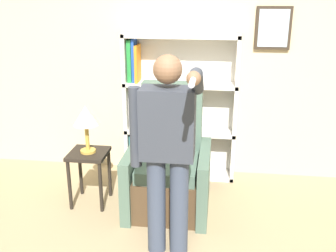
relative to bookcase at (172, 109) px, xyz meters
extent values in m
cube|color=beige|center=(0.10, 0.16, 0.60)|extent=(8.00, 0.06, 2.80)
cube|color=#33281E|center=(1.06, 0.11, 0.90)|extent=(0.37, 0.04, 0.45)
cube|color=#9EB2C6|center=(1.06, 0.09, 0.90)|extent=(0.31, 0.01, 0.39)
cube|color=silver|center=(-0.51, -0.02, 0.02)|extent=(0.04, 0.28, 1.64)
cube|color=silver|center=(0.71, -0.02, 0.02)|extent=(0.04, 0.28, 1.64)
cube|color=silver|center=(0.10, 0.11, 0.02)|extent=(1.26, 0.01, 1.64)
cube|color=silver|center=(0.10, -0.02, -0.78)|extent=(1.26, 0.28, 0.04)
cube|color=silver|center=(0.10, -0.02, -0.26)|extent=(1.26, 0.28, 0.04)
cube|color=silver|center=(0.10, -0.02, 0.29)|extent=(1.26, 0.28, 0.04)
cube|color=silver|center=(0.10, -0.02, 0.82)|extent=(1.26, 0.28, 0.04)
cube|color=#337070|center=(-0.46, -0.02, -0.54)|extent=(0.05, 0.23, 0.45)
cube|color=#BC4C56|center=(-0.40, -0.02, -0.54)|extent=(0.05, 0.17, 0.45)
cube|color=#337070|center=(-0.34, -0.02, -0.60)|extent=(0.04, 0.22, 0.33)
cube|color=white|center=(-0.46, -0.02, -0.05)|extent=(0.03, 0.17, 0.38)
cube|color=#238438|center=(-0.42, -0.02, -0.04)|extent=(0.03, 0.16, 0.40)
cube|color=black|center=(-0.39, -0.02, -0.02)|extent=(0.03, 0.16, 0.43)
cube|color=#238438|center=(-0.46, -0.02, 0.54)|extent=(0.04, 0.17, 0.46)
cube|color=#1E47B2|center=(-0.42, -0.02, 0.55)|extent=(0.03, 0.19, 0.47)
cube|color=orange|center=(-0.38, -0.02, 0.52)|extent=(0.03, 0.24, 0.41)
cube|color=#4C3823|center=(0.06, -0.80, -0.60)|extent=(0.60, 0.72, 0.41)
cube|color=#4C6656|center=(0.06, -0.84, -0.33)|extent=(0.56, 0.60, 0.12)
cube|color=#4C6656|center=(0.06, -0.48, -0.09)|extent=(0.60, 0.16, 1.02)
cube|color=#4C6656|center=(-0.29, -0.80, -0.49)|extent=(0.10, 0.80, 0.63)
cube|color=#4C6656|center=(0.41, -0.80, -0.49)|extent=(0.10, 0.80, 0.63)
cylinder|color=#384256|center=(0.05, -1.47, -0.37)|extent=(0.15, 0.15, 0.86)
cylinder|color=#384256|center=(0.24, -1.47, -0.37)|extent=(0.15, 0.15, 0.86)
cube|color=#333842|center=(0.15, -1.47, 0.33)|extent=(0.41, 0.24, 0.55)
sphere|color=brown|center=(0.15, -1.47, 0.74)|extent=(0.22, 0.22, 0.22)
cylinder|color=#333842|center=(-0.11, -1.47, 0.29)|extent=(0.09, 0.09, 0.64)
cylinder|color=#333842|center=(0.37, -1.59, 0.69)|extent=(0.09, 0.28, 0.23)
cylinder|color=#333842|center=(0.37, -1.83, 0.78)|extent=(0.08, 0.27, 0.10)
sphere|color=brown|center=(0.37, -1.96, 0.79)|extent=(0.09, 0.09, 0.09)
cylinder|color=white|center=(0.37, -2.06, 0.79)|extent=(0.04, 0.15, 0.04)
cube|color=black|center=(-0.74, -0.79, -0.26)|extent=(0.37, 0.37, 0.04)
cylinder|color=black|center=(-0.90, -0.94, -0.54)|extent=(0.04, 0.04, 0.53)
cylinder|color=black|center=(-0.58, -0.94, -0.54)|extent=(0.04, 0.04, 0.53)
cylinder|color=black|center=(-0.90, -0.63, -0.54)|extent=(0.04, 0.04, 0.53)
cylinder|color=black|center=(-0.58, -0.63, -0.54)|extent=(0.04, 0.04, 0.53)
cylinder|color=gold|center=(-0.74, -0.79, -0.23)|extent=(0.15, 0.15, 0.02)
cylinder|color=gold|center=(-0.74, -0.79, -0.09)|extent=(0.04, 0.04, 0.26)
cone|color=beige|center=(-0.74, -0.79, 0.14)|extent=(0.25, 0.25, 0.19)
camera|label=1|loc=(0.51, -4.25, 1.29)|focal=42.00mm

